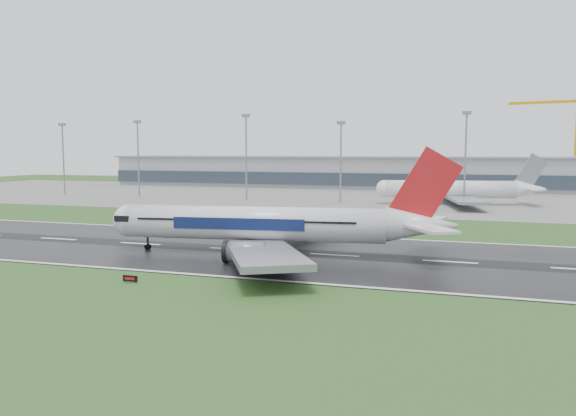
% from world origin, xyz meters
% --- Properties ---
extents(ground, '(520.00, 520.00, 0.00)m').
position_xyz_m(ground, '(0.00, 0.00, 0.00)').
color(ground, '#23491A').
rests_on(ground, ground).
extents(runway, '(400.00, 45.00, 0.10)m').
position_xyz_m(runway, '(0.00, 0.00, 0.05)').
color(runway, black).
rests_on(runway, ground).
extents(apron, '(400.00, 130.00, 0.08)m').
position_xyz_m(apron, '(0.00, 125.00, 0.04)').
color(apron, slate).
rests_on(apron, ground).
extents(terminal, '(240.00, 36.00, 15.00)m').
position_xyz_m(terminal, '(0.00, 185.00, 7.50)').
color(terminal, gray).
rests_on(terminal, ground).
extents(main_airliner, '(70.38, 67.83, 18.53)m').
position_xyz_m(main_airliner, '(29.86, -2.13, 9.36)').
color(main_airliner, silver).
rests_on(main_airliner, runway).
extents(parked_airliner, '(67.76, 64.60, 17.08)m').
position_xyz_m(parked_airliner, '(59.11, 104.78, 8.62)').
color(parked_airliner, white).
rests_on(parked_airliner, apron).
extents(runway_sign, '(2.27, 0.92, 1.04)m').
position_xyz_m(runway_sign, '(16.87, -28.98, 0.52)').
color(runway_sign, black).
rests_on(runway_sign, ground).
extents(floodmast_0, '(0.64, 0.64, 29.06)m').
position_xyz_m(floodmast_0, '(-100.92, 100.00, 14.53)').
color(floodmast_0, gray).
rests_on(floodmast_0, ground).
extents(floodmast_1, '(0.64, 0.64, 29.65)m').
position_xyz_m(floodmast_1, '(-64.35, 100.00, 14.83)').
color(floodmast_1, gray).
rests_on(floodmast_1, ground).
extents(floodmast_2, '(0.64, 0.64, 31.22)m').
position_xyz_m(floodmast_2, '(-17.39, 100.00, 15.61)').
color(floodmast_2, gray).
rests_on(floodmast_2, ground).
extents(floodmast_3, '(0.64, 0.64, 27.99)m').
position_xyz_m(floodmast_3, '(19.13, 100.00, 13.99)').
color(floodmast_3, gray).
rests_on(floodmast_3, ground).
extents(floodmast_4, '(0.64, 0.64, 30.63)m').
position_xyz_m(floodmast_4, '(61.73, 100.00, 15.31)').
color(floodmast_4, gray).
rests_on(floodmast_4, ground).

